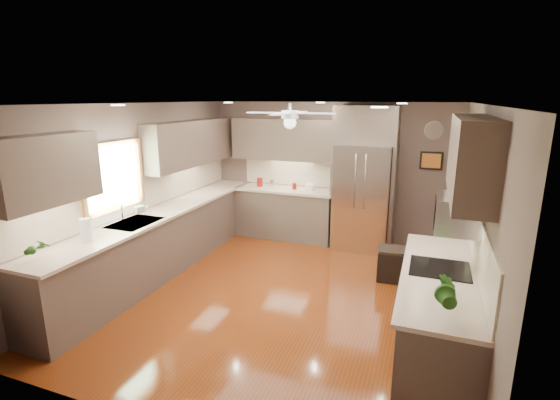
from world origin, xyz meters
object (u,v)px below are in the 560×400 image
Objects in this scene: potted_plant_left at (36,247)px; canister_b at (272,183)px; refrigerator at (364,181)px; stool at (391,264)px; canister_d at (294,186)px; bowl at (310,189)px; potted_plant_right at (445,292)px; canister_a at (260,182)px; microwave at (458,213)px; paper_towel at (86,230)px; soap_bottle at (141,209)px.

canister_b is at bearing 77.05° from potted_plant_left.
refrigerator is 5.26× the size of stool.
canister_d is 0.52× the size of bowl.
bowl is 0.47× the size of stool.
canister_a is at bearing 130.03° from potted_plant_right.
canister_b is at bearing 7.99° from canister_a.
stool is (-0.59, 2.56, -0.88)m from potted_plant_right.
canister_a is 0.31× the size of microwave.
potted_plant_left is at bearing -112.32° from bowl.
potted_plant_right is 3.94m from refrigerator.
paper_towel is at bearing -101.19° from canister_a.
potted_plant_right is at bearing -71.89° from refrigerator.
microwave is (4.10, -0.36, 0.44)m from soap_bottle.
canister_d is 1.27m from refrigerator.
paper_towel reaches higher than potted_plant_left.
canister_d is at bearing 133.40° from microwave.
refrigerator reaches higher than potted_plant_right.
bowl is (0.29, 0.03, -0.03)m from canister_d.
canister_d is (0.69, -0.01, -0.02)m from canister_a.
canister_a reaches higher than stool.
soap_bottle is at bearing -139.68° from refrigerator.
potted_plant_left is at bearing -92.26° from paper_towel.
refrigerator reaches higher than bowl.
potted_plant_right is (3.89, 0.34, 0.03)m from potted_plant_left.
potted_plant_right is at bearing -19.27° from soap_bottle.
canister_d is 0.05× the size of refrigerator.
refrigerator reaches higher than potted_plant_left.
potted_plant_right is at bearing -60.00° from bowl.
paper_towel is (-3.27, -2.28, 0.84)m from stool.
canister_b is 1.12× the size of canister_d.
canister_b is at bearing 66.30° from soap_bottle.
canister_a is at bearing -178.89° from bowl.
microwave reaches higher than paper_towel.
canister_b is 0.65× the size of soap_bottle.
potted_plant_right reaches higher than canister_b.
soap_bottle is 0.90× the size of bowl.
bowl is at bearing 177.06° from refrigerator.
potted_plant_left is 1.35× the size of bowl.
soap_bottle is 3.69m from stool.
stool is at bearing 41.32° from potted_plant_left.
potted_plant_left is at bearing -175.07° from potted_plant_right.
potted_plant_right is (3.17, -3.78, 0.10)m from canister_a.
soap_bottle is at bearing -126.91° from bowl.
microwave is (2.58, -2.73, 0.48)m from canister_d.
canister_b is at bearing 174.77° from canister_d.
stool is (1.89, -1.21, -0.76)m from canister_d.
canister_a is 3.57m from paper_towel.
canister_b is at bearing 151.96° from stool.
paper_towel reaches higher than bowl.
microwave reaches higher than stool.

